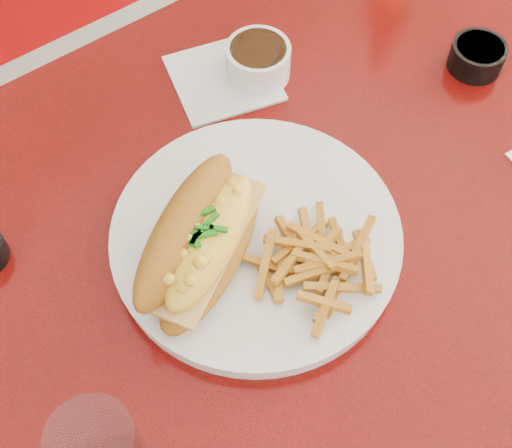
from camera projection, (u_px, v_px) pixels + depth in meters
ground at (314, 411)px, 1.44m from camera, size 8.00×8.00×0.00m
diner_table at (346, 269)px, 0.92m from camera, size 1.23×0.83×0.77m
booth_bench_far at (88, 71)px, 1.53m from camera, size 1.20×0.51×0.90m
dinner_plate at (256, 238)px, 0.74m from camera, size 0.39×0.39×0.02m
mac_hoagie at (201, 241)px, 0.69m from camera, size 0.21×0.18×0.08m
fries_pile at (317, 265)px, 0.70m from camera, size 0.12×0.11×0.03m
fork at (301, 190)px, 0.76m from camera, size 0.04×0.16×0.00m
gravy_ramekin at (258, 60)px, 0.86m from camera, size 0.08×0.08×0.04m
sauce_cup_right at (477, 55)px, 0.87m from camera, size 0.07×0.07×0.03m
paper_napkin at (224, 78)px, 0.87m from camera, size 0.15×0.15×0.00m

